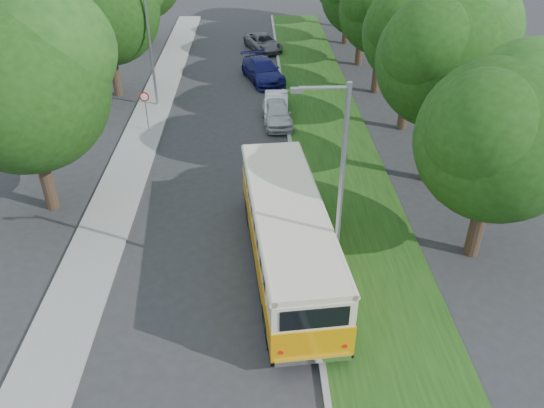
{
  "coord_description": "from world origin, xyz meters",
  "views": [
    {
      "loc": [
        1.68,
        -16.48,
        12.96
      ],
      "look_at": [
        2.3,
        1.56,
        1.5
      ],
      "focal_mm": 35.0,
      "sensor_mm": 36.0,
      "label": 1
    }
  ],
  "objects_px": {
    "lamppost_near": "(338,195)",
    "car_blue": "(263,70)",
    "lamppost_far": "(148,42)",
    "car_silver": "(277,113)",
    "car_grey": "(263,42)",
    "car_white": "(276,105)",
    "vintage_bus": "(288,237)"
  },
  "relations": [
    {
      "from": "car_white",
      "to": "car_blue",
      "type": "height_order",
      "value": "car_blue"
    },
    {
      "from": "car_white",
      "to": "car_grey",
      "type": "distance_m",
      "value": 13.97
    },
    {
      "from": "lamppost_near",
      "to": "car_silver",
      "type": "relative_size",
      "value": 2.0
    },
    {
      "from": "lamppost_near",
      "to": "lamppost_far",
      "type": "xyz_separation_m",
      "value": [
        -8.91,
        18.5,
        -0.25
      ]
    },
    {
      "from": "lamppost_near",
      "to": "car_grey",
      "type": "relative_size",
      "value": 1.7
    },
    {
      "from": "car_blue",
      "to": "vintage_bus",
      "type": "bearing_deg",
      "value": -104.97
    },
    {
      "from": "lamppost_near",
      "to": "vintage_bus",
      "type": "distance_m",
      "value": 3.65
    },
    {
      "from": "lamppost_near",
      "to": "car_blue",
      "type": "bearing_deg",
      "value": 94.77
    },
    {
      "from": "lamppost_far",
      "to": "car_blue",
      "type": "bearing_deg",
      "value": 32.94
    },
    {
      "from": "car_grey",
      "to": "lamppost_far",
      "type": "bearing_deg",
      "value": -139.45
    },
    {
      "from": "lamppost_far",
      "to": "car_white",
      "type": "xyz_separation_m",
      "value": [
        7.7,
        -1.82,
        -3.46
      ]
    },
    {
      "from": "lamppost_far",
      "to": "car_blue",
      "type": "xyz_separation_m",
      "value": [
        6.98,
        4.52,
        -3.35
      ]
    },
    {
      "from": "car_grey",
      "to": "lamppost_near",
      "type": "bearing_deg",
      "value": -105.62
    },
    {
      "from": "lamppost_far",
      "to": "car_grey",
      "type": "xyz_separation_m",
      "value": [
        7.18,
        12.14,
        -3.46
      ]
    },
    {
      "from": "vintage_bus",
      "to": "car_white",
      "type": "height_order",
      "value": "vintage_bus"
    },
    {
      "from": "vintage_bus",
      "to": "car_blue",
      "type": "height_order",
      "value": "vintage_bus"
    },
    {
      "from": "vintage_bus",
      "to": "car_silver",
      "type": "height_order",
      "value": "vintage_bus"
    },
    {
      "from": "car_white",
      "to": "car_blue",
      "type": "relative_size",
      "value": 0.76
    },
    {
      "from": "vintage_bus",
      "to": "car_blue",
      "type": "xyz_separation_m",
      "value": [
        -0.51,
        21.26,
        -0.74
      ]
    },
    {
      "from": "vintage_bus",
      "to": "car_silver",
      "type": "xyz_separation_m",
      "value": [
        0.21,
        13.67,
        -0.82
      ]
    },
    {
      "from": "lamppost_near",
      "to": "car_blue",
      "type": "relative_size",
      "value": 1.53
    },
    {
      "from": "lamppost_near",
      "to": "vintage_bus",
      "type": "relative_size",
      "value": 0.79
    },
    {
      "from": "lamppost_far",
      "to": "car_blue",
      "type": "relative_size",
      "value": 1.43
    },
    {
      "from": "vintage_bus",
      "to": "car_silver",
      "type": "bearing_deg",
      "value": 83.81
    },
    {
      "from": "car_silver",
      "to": "car_grey",
      "type": "distance_m",
      "value": 15.22
    },
    {
      "from": "lamppost_far",
      "to": "vintage_bus",
      "type": "bearing_deg",
      "value": -65.88
    },
    {
      "from": "car_white",
      "to": "car_grey",
      "type": "xyz_separation_m",
      "value": [
        -0.52,
        13.96,
        -0.01
      ]
    },
    {
      "from": "car_silver",
      "to": "vintage_bus",
      "type": "bearing_deg",
      "value": -95.16
    },
    {
      "from": "car_blue",
      "to": "lamppost_near",
      "type": "bearing_deg",
      "value": -101.57
    },
    {
      "from": "lamppost_near",
      "to": "car_white",
      "type": "bearing_deg",
      "value": 94.14
    },
    {
      "from": "car_white",
      "to": "car_silver",
      "type": "bearing_deg",
      "value": -87.87
    },
    {
      "from": "lamppost_near",
      "to": "lamppost_far",
      "type": "relative_size",
      "value": 1.07
    }
  ]
}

